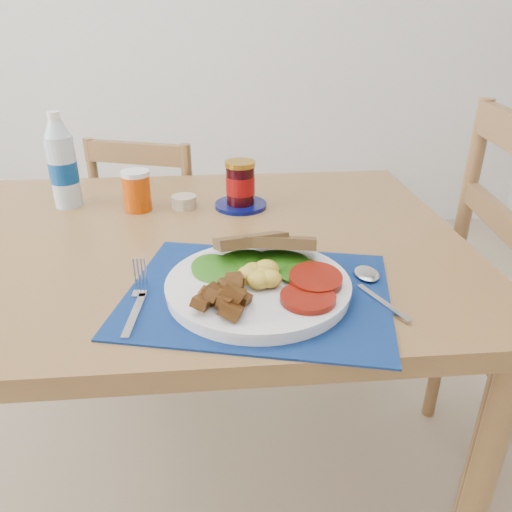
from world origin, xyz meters
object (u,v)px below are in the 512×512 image
Objects in this scene: chair_far at (157,225)px; jam_on_saucer at (240,187)px; water_bottle at (63,166)px; breakfast_plate at (255,282)px; juice_glass at (137,192)px.

chair_far is 0.58m from jam_on_saucer.
chair_far is 0.54m from water_bottle.
water_bottle is (-0.17, -0.39, 0.33)m from chair_far.
water_bottle is 0.44m from jam_on_saucer.
juice_glass is (-0.25, 0.44, 0.02)m from breakfast_plate.
jam_on_saucer reaches higher than juice_glass.
chair_far reaches higher than juice_glass.
breakfast_plate is 1.35× the size of water_bottle.
breakfast_plate is at bearing -60.08° from juice_glass.
breakfast_plate is (0.26, -0.87, 0.25)m from chair_far.
juice_glass is 0.72× the size of jam_on_saucer.
juice_glass is at bearing 179.42° from jam_on_saucer.
breakfast_plate is 0.65m from water_bottle.
jam_on_saucer is at bearing 139.74° from chair_far.
chair_far is 3.22× the size of breakfast_plate.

